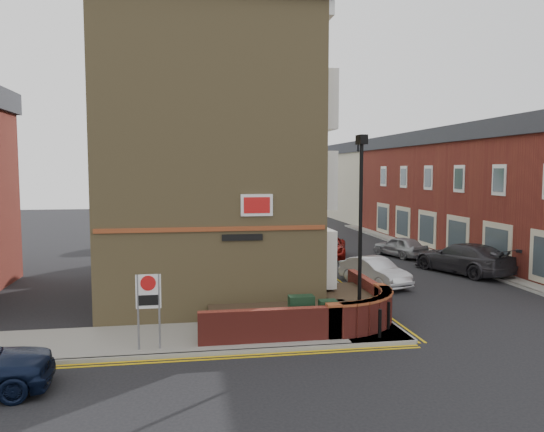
{
  "coord_description": "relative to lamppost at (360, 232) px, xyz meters",
  "views": [
    {
      "loc": [
        -3.91,
        -14.92,
        5.33
      ],
      "look_at": [
        -0.8,
        4.0,
        3.65
      ],
      "focal_mm": 35.0,
      "sensor_mm": 36.0,
      "label": 1
    }
  ],
  "objects": [
    {
      "name": "far_terrace_cream",
      "position": [
        12.9,
        36.8,
        0.71
      ],
      "size": [
        5.4,
        12.4,
        8.0
      ],
      "color": "beige",
      "rests_on": "ground"
    },
    {
      "name": "tree_far",
      "position": [
        0.4,
        28.85,
        1.57
      ],
      "size": [
        3.81,
        3.81,
        7.0
      ],
      "color": "#382B1E",
      "rests_on": "pavement_main"
    },
    {
      "name": "tree_near",
      "position": [
        0.4,
        12.85,
        1.36
      ],
      "size": [
        3.64,
        3.65,
        6.7
      ],
      "color": "#382B1E",
      "rests_on": "pavement_main"
    },
    {
      "name": "pavement_far",
      "position": [
        11.4,
        11.8,
        -3.28
      ],
      "size": [
        4.0,
        40.0,
        0.12
      ],
      "primitive_type": "cube",
      "color": "gray",
      "rests_on": "ground"
    },
    {
      "name": "corner_building",
      "position": [
        -4.44,
        6.8,
        2.88
      ],
      "size": [
        8.95,
        10.4,
        13.6
      ],
      "color": "olive",
      "rests_on": "ground"
    },
    {
      "name": "zone_sign",
      "position": [
        -6.6,
        -0.7,
        -1.7
      ],
      "size": [
        0.72,
        0.07,
        2.2
      ],
      "color": "slate",
      "rests_on": "pavement_corner"
    },
    {
      "name": "grey_car_far",
      "position": [
        8.58,
        8.89,
        -2.56
      ],
      "size": [
        3.93,
        5.86,
        1.58
      ],
      "primitive_type": "imported",
      "rotation": [
        0.0,
        0.0,
        3.49
      ],
      "color": "#2D2C31",
      "rests_on": "ground"
    },
    {
      "name": "bollard_far",
      "position": [
        1.0,
        -0.0,
        -2.77
      ],
      "size": [
        0.11,
        0.11,
        0.9
      ],
      "primitive_type": "cylinder",
      "color": "black",
      "rests_on": "pavement_corner"
    },
    {
      "name": "yellow_lines_main",
      "position": [
        1.65,
        14.8,
        -3.34
      ],
      "size": [
        0.28,
        32.0,
        0.01
      ],
      "primitive_type": "cube",
      "color": "gold",
      "rests_on": "ground"
    },
    {
      "name": "bollard_near",
      "position": [
        0.4,
        -0.8,
        -2.77
      ],
      "size": [
        0.11,
        0.11,
        0.9
      ],
      "primitive_type": "cylinder",
      "color": "black",
      "rests_on": "pavement_corner"
    },
    {
      "name": "utility_cabinet_small",
      "position": [
        -1.1,
        -0.2,
        -2.67
      ],
      "size": [
        0.55,
        0.4,
        1.1
      ],
      "primitive_type": "cube",
      "color": "#16321C",
      "rests_on": "pavement_corner"
    },
    {
      "name": "far_terrace",
      "position": [
        12.9,
        15.8,
        0.7
      ],
      "size": [
        5.4,
        30.4,
        8.0
      ],
      "color": "maroon",
      "rests_on": "ground"
    },
    {
      "name": "kerb_main_near",
      "position": [
        1.4,
        14.8,
        -3.28
      ],
      "size": [
        0.15,
        32.0,
        0.12
      ],
      "primitive_type": "cube",
      "color": "gray",
      "rests_on": "ground"
    },
    {
      "name": "pavement_main",
      "position": [
        0.4,
        14.8,
        -3.28
      ],
      "size": [
        2.0,
        32.0,
        0.12
      ],
      "primitive_type": "cube",
      "color": "gray",
      "rests_on": "ground"
    },
    {
      "name": "silver_car_far",
      "position": [
        7.47,
        14.34,
        -2.71
      ],
      "size": [
        2.63,
        4.02,
        1.27
      ],
      "primitive_type": "imported",
      "rotation": [
        0.0,
        0.0,
        3.47
      ],
      "color": "gray",
      "rests_on": "ground"
    },
    {
      "name": "ground",
      "position": [
        -1.6,
        -1.2,
        -3.34
      ],
      "size": [
        120.0,
        120.0,
        0.0
      ],
      "primitive_type": "plane",
      "color": "black",
      "rests_on": "ground"
    },
    {
      "name": "red_car_main",
      "position": [
        3.06,
        14.8,
        -2.73
      ],
      "size": [
        3.22,
        4.8,
        1.22
      ],
      "primitive_type": "imported",
      "rotation": [
        0.0,
        0.0,
        -0.29
      ],
      "color": "maroon",
      "rests_on": "ground"
    },
    {
      "name": "utility_cabinet_large",
      "position": [
        -1.9,
        0.1,
        -2.62
      ],
      "size": [
        0.8,
        0.45,
        1.2
      ],
      "primitive_type": "cube",
      "color": "#16321C",
      "rests_on": "pavement_corner"
    },
    {
      "name": "pavement_corner",
      "position": [
        -5.1,
        0.3,
        -3.28
      ],
      "size": [
        13.0,
        3.0,
        0.12
      ],
      "primitive_type": "cube",
      "color": "gray",
      "rests_on": "ground"
    },
    {
      "name": "silver_car_near",
      "position": [
        3.09,
        6.95,
        -2.71
      ],
      "size": [
        2.54,
        4.08,
        1.27
      ],
      "primitive_type": "imported",
      "rotation": [
        0.0,
        0.0,
        0.34
      ],
      "color": "#B9BCC1",
      "rests_on": "ground"
    },
    {
      "name": "tree_mid",
      "position": [
        0.4,
        20.85,
        1.85
      ],
      "size": [
        4.03,
        4.03,
        7.42
      ],
      "color": "#382B1E",
      "rests_on": "pavement_main"
    },
    {
      "name": "yellow_lines_side",
      "position": [
        -5.1,
        -1.45,
        -3.34
      ],
      "size": [
        13.0,
        0.28,
        0.01
      ],
      "primitive_type": "cube",
      "color": "gold",
      "rests_on": "ground"
    },
    {
      "name": "garden_wall",
      "position": [
        -1.6,
        1.3,
        -3.34
      ],
      "size": [
        6.8,
        6.0,
        1.2
      ],
      "primitive_type": null,
      "color": "maroon",
      "rests_on": "ground"
    },
    {
      "name": "kerb_main_far",
      "position": [
        9.4,
        11.8,
        -3.28
      ],
      "size": [
        0.15,
        40.0,
        0.12
      ],
      "primitive_type": "cube",
      "color": "gray",
      "rests_on": "ground"
    },
    {
      "name": "kerb_side",
      "position": [
        -5.1,
        -1.2,
        -3.28
      ],
      "size": [
        13.0,
        0.15,
        0.12
      ],
      "primitive_type": "cube",
      "color": "gray",
      "rests_on": "ground"
    },
    {
      "name": "lamppost",
      "position": [
        0.0,
        0.0,
        0.0
      ],
      "size": [
        0.25,
        0.5,
        6.3
      ],
      "color": "black",
      "rests_on": "pavement_corner"
    },
    {
      "name": "traffic_light_assembly",
      "position": [
        0.8,
        23.8,
        -0.56
      ],
      "size": [
        0.2,
        0.16,
        4.2
      ],
      "color": "black",
      "rests_on": "pavement_main"
    }
  ]
}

